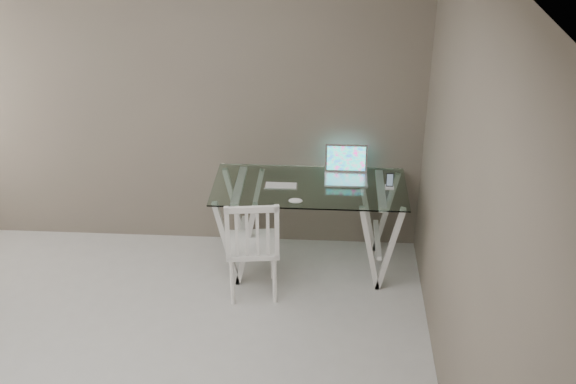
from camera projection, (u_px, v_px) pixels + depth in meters
name	position (u px, v px, depth m)	size (l,w,h in m)	color
room	(66.00, 179.00, 3.58)	(4.50, 4.52, 2.71)	#BBB9B4
desk	(309.00, 226.00, 5.76)	(1.50, 0.70, 0.75)	silver
chair	(252.00, 244.00, 5.36)	(0.44, 0.44, 0.86)	white
laptop	(346.00, 171.00, 5.70)	(0.34, 0.30, 0.23)	silver
keyboard	(281.00, 186.00, 5.58)	(0.26, 0.11, 0.01)	silver
mouse	(296.00, 201.00, 5.35)	(0.10, 0.06, 0.03)	white
phone_dock	(390.00, 184.00, 5.54)	(0.06, 0.06, 0.12)	white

